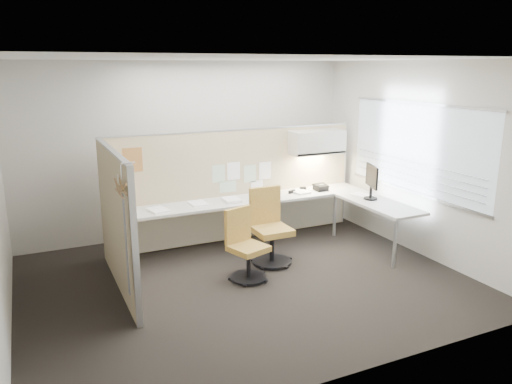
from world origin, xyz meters
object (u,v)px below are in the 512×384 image
phone (321,187)px  chair_right (245,247)px  chair_left (270,229)px  desk (271,207)px  monitor (372,180)px

phone → chair_right: bearing=-150.3°
chair_left → desk: bearing=62.3°
desk → phone: size_ratio=18.71×
desk → chair_left: 0.76m
chair_right → phone: bearing=13.8°
desk → chair_right: (-0.89, -1.03, -0.17)m
desk → chair_right: chair_right is taller
chair_left → chair_right: chair_left is taller
desk → chair_right: bearing=-130.9°
monitor → phone: 0.93m
monitor → phone: (-0.39, 0.80, -0.25)m
phone → chair_left: bearing=-151.3°
monitor → desk: bearing=83.6°
desk → monitor: (1.37, -0.68, 0.43)m
desk → phone: phone is taller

